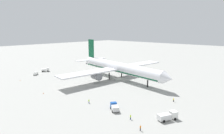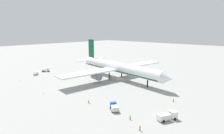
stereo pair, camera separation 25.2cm
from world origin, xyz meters
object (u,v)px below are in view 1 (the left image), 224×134
(airliner, at_px, (117,68))
(baggage_cart_0, at_px, (87,63))
(service_truck_1, at_px, (46,70))
(traffic_cone_1, at_px, (43,93))
(ground_worker_3, at_px, (130,117))
(service_truck_2, at_px, (168,116))
(ground_worker_1, at_px, (89,101))
(ground_worker_2, at_px, (174,100))
(service_van, at_px, (36,73))
(traffic_cone_0, at_px, (20,80))
(ground_worker_0, at_px, (140,128))
(service_truck_3, at_px, (114,107))

(airliner, bearing_deg, baggage_cart_0, 158.86)
(service_truck_1, bearing_deg, airliner, 21.55)
(traffic_cone_1, bearing_deg, ground_worker_3, 8.49)
(airliner, bearing_deg, service_truck_2, -31.59)
(service_truck_2, distance_m, ground_worker_3, 12.28)
(ground_worker_1, distance_m, ground_worker_2, 34.90)
(ground_worker_1, height_order, ground_worker_2, ground_worker_1)
(ground_worker_2, xyz_separation_m, traffic_cone_1, (-48.95, -31.80, -0.54))
(traffic_cone_1, bearing_deg, service_van, 158.74)
(ground_worker_1, bearing_deg, baggage_cart_0, 140.58)
(service_van, distance_m, traffic_cone_0, 14.85)
(ground_worker_0, xyz_separation_m, ground_worker_1, (-27.69, 3.72, -0.06))
(service_truck_3, bearing_deg, airliner, 130.04)
(airliner, relative_size, service_truck_3, 13.97)
(service_truck_1, distance_m, ground_worker_0, 98.43)
(traffic_cone_0, bearing_deg, ground_worker_3, 3.35)
(ground_worker_3, bearing_deg, service_truck_3, 168.39)
(service_truck_1, distance_m, service_truck_2, 99.05)
(ground_worker_2, bearing_deg, traffic_cone_0, -159.91)
(service_van, relative_size, traffic_cone_1, 7.94)
(airliner, height_order, ground_worker_2, airliner)
(service_truck_2, xyz_separation_m, ground_worker_0, (-2.57, -11.95, -0.49))
(ground_worker_0, xyz_separation_m, traffic_cone_1, (-52.31, -3.06, -0.63))
(service_truck_3, height_order, ground_worker_3, service_truck_3)
(ground_worker_1, distance_m, ground_worker_3, 21.12)
(traffic_cone_1, bearing_deg, ground_worker_2, 33.01)
(baggage_cart_0, bearing_deg, service_truck_3, -34.16)
(service_truck_1, bearing_deg, baggage_cart_0, 93.98)
(service_van, height_order, traffic_cone_0, service_van)
(airliner, bearing_deg, traffic_cone_0, -132.12)
(service_truck_3, bearing_deg, baggage_cart_0, 145.84)
(airliner, relative_size, traffic_cone_1, 136.57)
(ground_worker_0, bearing_deg, ground_worker_1, 172.36)
(airliner, relative_size, ground_worker_0, 42.18)
(ground_worker_2, bearing_deg, service_van, -169.31)
(service_truck_3, height_order, ground_worker_0, service_truck_3)
(ground_worker_1, xyz_separation_m, ground_worker_2, (24.33, 25.02, -0.04))
(service_truck_2, height_order, service_truck_3, service_truck_2)
(service_van, bearing_deg, traffic_cone_1, -21.26)
(airliner, height_order, baggage_cart_0, airliner)
(traffic_cone_0, height_order, traffic_cone_1, same)
(ground_worker_0, bearing_deg, service_van, 172.44)
(service_truck_1, height_order, ground_worker_3, service_truck_1)
(baggage_cart_0, relative_size, traffic_cone_1, 5.54)
(service_truck_2, bearing_deg, service_van, 179.89)
(service_van, height_order, ground_worker_1, service_van)
(baggage_cart_0, distance_m, ground_worker_3, 109.17)
(ground_worker_1, bearing_deg, service_truck_2, 15.22)
(airliner, bearing_deg, ground_worker_3, -44.07)
(service_truck_2, relative_size, ground_worker_0, 4.06)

